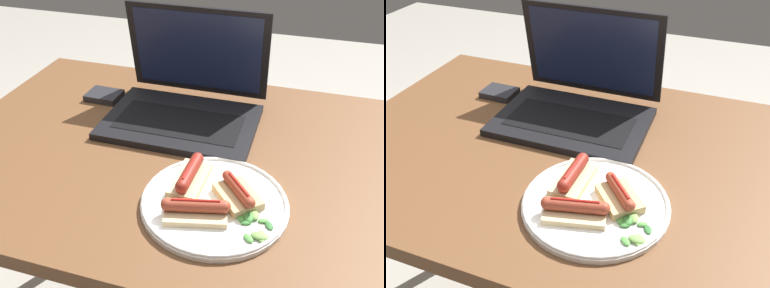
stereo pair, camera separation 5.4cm
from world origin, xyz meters
The scene contains 8 objects.
desk centered at (0.00, 0.00, 0.69)m, with size 1.09×0.77×0.77m.
laptop centered at (-0.03, 0.14, 0.81)m, with size 0.37×0.30×0.26m.
plate centered at (0.13, -0.16, 0.77)m, with size 0.28×0.28×0.02m.
sausage_toast_left centered at (0.07, -0.12, 0.79)m, with size 0.07×0.12×0.04m.
sausage_toast_middle centered at (0.17, -0.14, 0.79)m, with size 0.11×0.11×0.04m.
sausage_toast_right centered at (0.10, -0.21, 0.79)m, with size 0.13×0.09×0.04m.
salad_pile centered at (0.21, -0.21, 0.78)m, with size 0.08×0.09×0.01m.
external_drive centered at (-0.27, 0.17, 0.77)m, with size 0.09×0.07×0.02m.
Camera 1 is at (0.26, -0.76, 1.33)m, focal length 40.00 mm.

